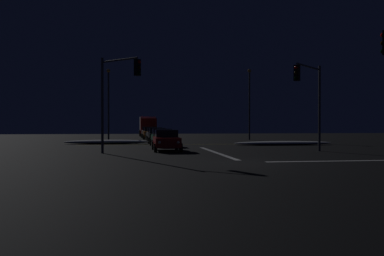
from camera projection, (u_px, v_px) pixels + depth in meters
ground at (244, 163)px, 22.38m from camera, size 120.00×120.00×0.10m
stop_line_north at (216, 153)px, 29.74m from camera, size 0.35×12.67×0.01m
centre_line_ns at (192, 144)px, 41.22m from camera, size 22.00×0.15×0.01m
crosswalk_bar_east at (376, 160)px, 23.44m from camera, size 12.67×0.40×0.01m
snow_bank_left_curb at (107, 142)px, 41.90m from camera, size 8.41×1.50×0.42m
snow_bank_right_curb at (283, 143)px, 39.81m from camera, size 9.52×1.50×0.38m
sedan_red at (166, 140)px, 31.60m from camera, size 2.02×4.33×1.57m
sedan_green at (162, 137)px, 37.80m from camera, size 2.02×4.33×1.57m
sedan_black at (157, 135)px, 43.88m from camera, size 2.02×4.33×1.57m
sedan_gray at (155, 134)px, 49.48m from camera, size 2.02×4.33×1.57m
sedan_orange at (151, 133)px, 54.67m from camera, size 2.02×4.33×1.57m
sedan_silver at (148, 132)px, 60.17m from camera, size 2.02×4.33×1.57m
box_truck at (148, 125)px, 67.74m from camera, size 2.68×8.28×3.08m
traffic_signal_ne at (310, 91)px, 29.78m from camera, size 3.25×3.25×6.29m
traffic_signal_nw at (116, 87)px, 28.14m from camera, size 2.67×2.67×6.53m
streetlamp_right_far at (249, 99)px, 52.27m from camera, size 0.44×0.44×8.73m
streetlamp_left_far at (108, 99)px, 49.86m from camera, size 0.44×0.44×8.43m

